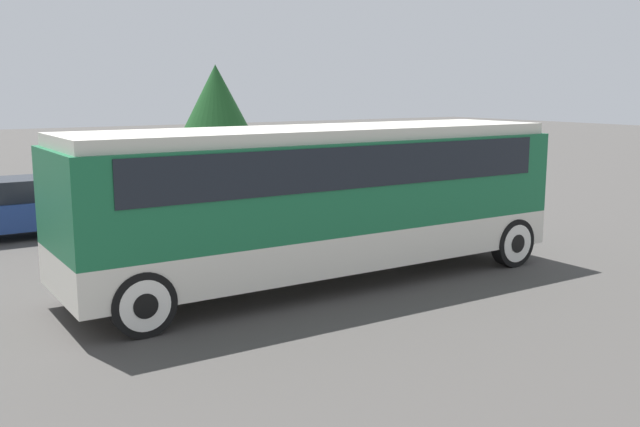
{
  "coord_description": "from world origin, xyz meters",
  "views": [
    {
      "loc": [
        -7.3,
        -11.34,
        3.72
      ],
      "look_at": [
        0.0,
        0.0,
        1.35
      ],
      "focal_mm": 40.0,
      "sensor_mm": 36.0,
      "label": 1
    }
  ],
  "objects_px": {
    "tour_bus": "(324,190)",
    "parked_car_near": "(321,181)",
    "parked_car_far": "(3,209)",
    "parked_car_mid": "(175,201)"
  },
  "relations": [
    {
      "from": "tour_bus",
      "to": "parked_car_mid",
      "type": "relative_size",
      "value": 2.42
    },
    {
      "from": "tour_bus",
      "to": "parked_car_mid",
      "type": "xyz_separation_m",
      "value": [
        -0.38,
        6.8,
        -1.1
      ]
    },
    {
      "from": "parked_car_near",
      "to": "parked_car_far",
      "type": "distance_m",
      "value": 9.81
    },
    {
      "from": "tour_bus",
      "to": "parked_car_near",
      "type": "height_order",
      "value": "tour_bus"
    },
    {
      "from": "tour_bus",
      "to": "parked_car_near",
      "type": "distance_m",
      "value": 9.83
    },
    {
      "from": "tour_bus",
      "to": "parked_car_far",
      "type": "xyz_separation_m",
      "value": [
        -4.55,
        7.78,
        -1.07
      ]
    },
    {
      "from": "parked_car_near",
      "to": "parked_car_mid",
      "type": "relative_size",
      "value": 0.99
    },
    {
      "from": "tour_bus",
      "to": "parked_car_far",
      "type": "bearing_deg",
      "value": 120.31
    },
    {
      "from": "parked_car_mid",
      "to": "parked_car_far",
      "type": "bearing_deg",
      "value": 166.69
    },
    {
      "from": "parked_car_near",
      "to": "parked_car_mid",
      "type": "xyz_separation_m",
      "value": [
        -5.64,
        -1.43,
        0.01
      ]
    }
  ]
}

